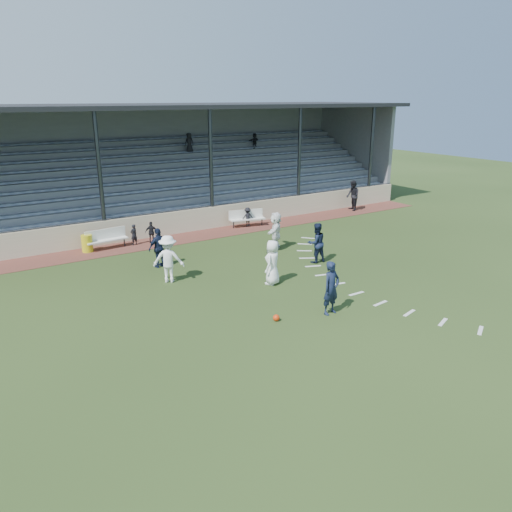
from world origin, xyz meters
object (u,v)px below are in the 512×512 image
Objects in this scene: trash_bin at (87,243)px; player_white_lead at (272,262)px; bench_left at (106,237)px; bench_right at (247,217)px; football at (276,318)px; player_navy_lead at (331,288)px; official at (353,196)px.

trash_bin is 9.57m from player_white_lead.
bench_left is 7.93m from bench_right.
bench_left reaches higher than football.
player_navy_lead is 0.96× the size of official.
player_navy_lead is at bearing -24.08° from official.
player_navy_lead is at bearing -14.78° from football.
player_white_lead is 14.27m from official.
trash_bin is at bearing -92.11° from player_white_lead.
bench_right reaches higher than football.
player_navy_lead reaches higher than trash_bin.
bench_right is 8.86m from trash_bin.
official is (7.88, -0.15, 0.39)m from bench_right.
football is at bearing -105.15° from bench_right.
official is (13.61, 10.94, 0.87)m from football.
player_white_lead is (-3.90, -8.20, 0.30)m from bench_right.
trash_bin is 16.75m from official.
bench_left is 0.94m from trash_bin.
football is at bearing -83.64° from bench_left.
bench_right is at bearing -69.45° from official.
official reaches higher than trash_bin.
bench_left is at bearing -68.91° from official.
trash_bin reaches higher than football.
official is at bearing 38.78° from football.
bench_right is (7.93, -0.00, 0.00)m from bench_left.
football is at bearing 157.61° from player_navy_lead.
player_white_lead is at bearing -68.70° from bench_left.
trash_bin is (-0.93, -0.04, -0.16)m from bench_left.
bench_right is at bearing 0.24° from trash_bin.
football is at bearing -74.19° from trash_bin.
official is at bearing -179.04° from player_white_lead.
bench_left is 0.99× the size of bench_right.
bench_left is 11.32m from football.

